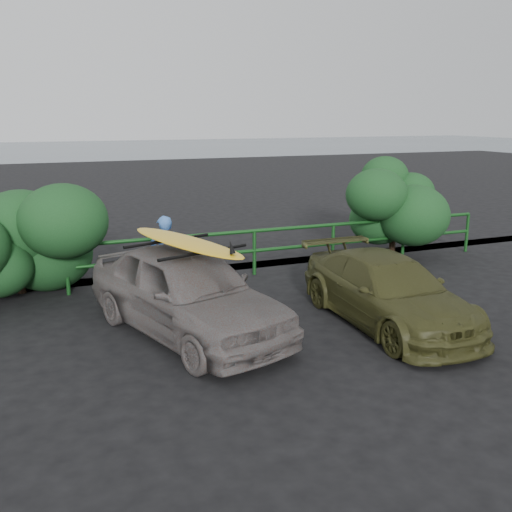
% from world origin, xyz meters
% --- Properties ---
extents(ground, '(80.00, 80.00, 0.00)m').
position_xyz_m(ground, '(0.00, 0.00, 0.00)').
color(ground, black).
extents(ocean, '(200.00, 200.00, 0.00)m').
position_xyz_m(ocean, '(0.00, 60.00, 0.00)').
color(ocean, slate).
rests_on(ocean, ground).
extents(guardrail, '(14.00, 0.08, 1.04)m').
position_xyz_m(guardrail, '(0.00, 5.00, 0.52)').
color(guardrail, '#134517').
rests_on(guardrail, ground).
extents(shrub_right, '(3.20, 2.40, 2.25)m').
position_xyz_m(shrub_right, '(5.00, 5.50, 1.12)').
color(shrub_right, '#19441D').
rests_on(shrub_right, ground).
extents(sedan, '(2.90, 4.55, 1.44)m').
position_xyz_m(sedan, '(-1.35, 2.09, 0.72)').
color(sedan, '#615856').
rests_on(sedan, ground).
extents(olive_vehicle, '(1.68, 4.01, 1.16)m').
position_xyz_m(olive_vehicle, '(1.95, 1.27, 0.58)').
color(olive_vehicle, '#3A3A1A').
rests_on(olive_vehicle, ground).
extents(man, '(0.61, 0.42, 1.59)m').
position_xyz_m(man, '(-1.17, 4.35, 0.79)').
color(man, '#4071C2').
rests_on(man, ground).
extents(roof_rack, '(1.85, 1.54, 0.05)m').
position_xyz_m(roof_rack, '(-1.35, 2.09, 1.47)').
color(roof_rack, black).
rests_on(roof_rack, sedan).
extents(surfboard, '(1.48, 3.01, 0.09)m').
position_xyz_m(surfboard, '(-1.35, 2.09, 1.54)').
color(surfboard, gold).
rests_on(surfboard, roof_rack).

